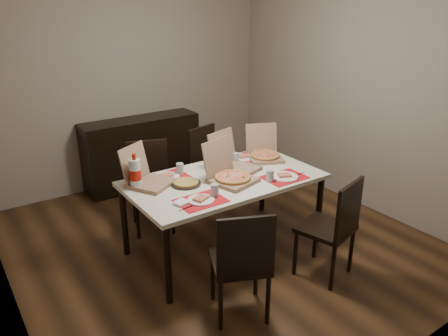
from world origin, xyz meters
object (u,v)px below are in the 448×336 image
Objects in this scene: pizza_box_center at (230,176)px; soda_bottle at (135,174)px; chair_far_left at (150,182)px; dining_table at (224,184)px; chair_near_left at (242,261)px; sideboard at (142,152)px; dip_bowl at (226,169)px; chair_near_right at (334,225)px; chair_far_right at (209,163)px.

soda_bottle is at bearing 155.58° from pizza_box_center.
pizza_box_center reaches higher than chair_far_left.
chair_near_left is (-0.46, -0.91, -0.17)m from dining_table.
sideboard is 1.93m from dining_table.
chair_near_left is at bearing -117.06° from dining_table.
sideboard is 1.80m from dip_bowl.
chair_far_left is (0.09, 1.74, 0.00)m from chair_near_left.
chair_near_right is 1.92× the size of pizza_box_center.
chair_far_right is at bearing 68.49° from dip_bowl.
chair_far_left reaches higher than dip_bowl.
soda_bottle reaches higher than chair_far_right.
dining_table is at bearing 89.81° from pizza_box_center.
sideboard is 4.69× the size of soda_bottle.
chair_near_left and chair_near_right have the same top height.
sideboard is at bearing 80.21° from chair_near_left.
pizza_box_center is (0.37, -0.93, 0.30)m from chair_far_left.
chair_far_right is at bearing 64.97° from dining_table.
chair_near_right is at bearing -0.59° from chair_near_left.
pizza_box_center is 1.52× the size of soda_bottle.
dining_table is at bearing -65.85° from chair_far_left.
sideboard is 0.83× the size of dining_table.
sideboard is at bearing 93.37° from dip_bowl.
dip_bowl reaches higher than dining_table.
sideboard is 2.05m from pizza_box_center.
sideboard is at bearing 99.69° from chair_near_right.
chair_near_right and chair_far_left have the same top height.
chair_near_left is 2.07m from chair_far_right.
chair_far_left is 0.82m from chair_far_right.
soda_bottle is at bearing -124.40° from chair_far_left.
chair_far_right is 1.92× the size of pizza_box_center.
chair_near_right is (0.97, -0.01, 0.00)m from chair_near_left.
dining_table is 15.89× the size of dip_bowl.
chair_near_right is 1.01m from pizza_box_center.
chair_far_left is 0.80m from soda_bottle.
chair_near_right is 1.00× the size of chair_far_right.
chair_near_right is at bearing -61.09° from dining_table.
chair_far_right is (0.42, -0.97, 0.06)m from sideboard.
chair_near_left is at bearing -119.24° from dip_bowl.
soda_bottle is at bearing 161.98° from dining_table.
pizza_box_center reaches higher than dining_table.
chair_near_right is 2.91× the size of soda_bottle.
chair_near_right is (0.48, -2.84, 0.06)m from sideboard.
soda_bottle is at bearing 137.52° from chair_near_right.
pizza_box_center is at bearing -90.19° from dining_table.
pizza_box_center is at bearing -68.19° from chair_far_left.
chair_far_right reaches higher than dining_table.
pizza_box_center reaches higher than soda_bottle.
dining_table is 1.94× the size of chair_near_right.
soda_bottle is (-1.21, -0.70, 0.37)m from chair_far_right.
dip_bowl is at bearing -53.76° from chair_far_left.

